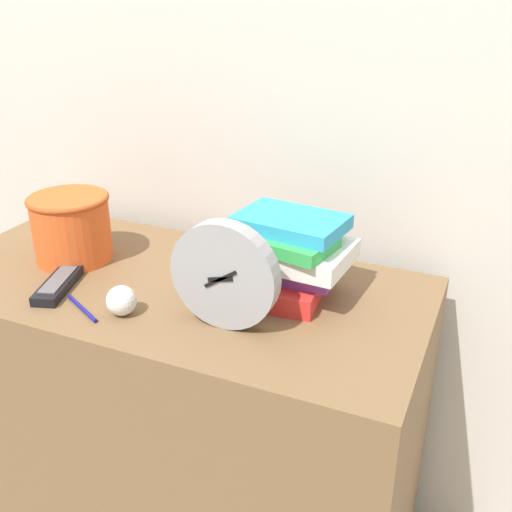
# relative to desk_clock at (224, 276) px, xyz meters

# --- Properties ---
(wall_back) EXTENTS (6.00, 0.04, 2.40)m
(wall_back) POSITION_rel_desk_clock_xyz_m (-0.18, 0.44, 0.33)
(wall_back) COLOR beige
(wall_back) RESTS_ON ground_plane
(desk) EXTENTS (1.08, 0.52, 0.77)m
(desk) POSITION_rel_desk_clock_xyz_m (-0.18, 0.11, -0.49)
(desk) COLOR brown
(desk) RESTS_ON ground_plane
(desk_clock) EXTENTS (0.21, 0.04, 0.21)m
(desk_clock) POSITION_rel_desk_clock_xyz_m (0.00, 0.00, 0.00)
(desk_clock) COLOR #99999E
(desk_clock) RESTS_ON desk
(book_stack) EXTENTS (0.27, 0.20, 0.17)m
(book_stack) POSITION_rel_desk_clock_xyz_m (0.05, 0.16, -0.02)
(book_stack) COLOR red
(book_stack) RESTS_ON desk
(basket) EXTENTS (0.18, 0.18, 0.15)m
(basket) POSITION_rel_desk_clock_xyz_m (-0.45, 0.12, -0.02)
(basket) COLOR #E05623
(basket) RESTS_ON desk
(tv_remote) EXTENTS (0.10, 0.17, 0.02)m
(tv_remote) POSITION_rel_desk_clock_xyz_m (-0.38, -0.01, -0.09)
(tv_remote) COLOR black
(tv_remote) RESTS_ON desk
(crumpled_paper_ball) EXTENTS (0.06, 0.06, 0.06)m
(crumpled_paper_ball) POSITION_rel_desk_clock_xyz_m (-0.20, -0.04, -0.07)
(crumpled_paper_ball) COLOR white
(crumpled_paper_ball) RESTS_ON desk
(pen) EXTENTS (0.11, 0.07, 0.01)m
(pen) POSITION_rel_desk_clock_xyz_m (-0.28, -0.06, -0.10)
(pen) COLOR navy
(pen) RESTS_ON desk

